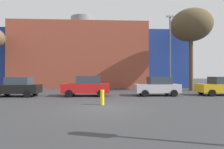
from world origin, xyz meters
TOP-DOWN VIEW (x-y plane):
  - ground_plane at (0.00, 0.00)m, footprint 200.00×200.00m
  - building_backdrop at (-3.47, 20.56)m, footprint 33.18×10.87m
  - parked_car_1 at (-7.55, 6.03)m, footprint 3.90×1.92m
  - parked_car_2 at (-1.53, 6.03)m, footprint 4.14×2.03m
  - parked_car_3 at (4.88, 6.03)m, footprint 3.94×1.94m
  - parked_car_4 at (10.81, 6.03)m, footprint 3.98×1.95m
  - bare_tree_0 at (10.76, 11.45)m, footprint 4.95×4.95m
  - bollard_yellow_0 at (-0.13, 1.08)m, footprint 0.24×0.24m
  - street_lamp at (7.21, 9.02)m, footprint 0.80×0.24m

SIDE VIEW (x-z plane):
  - ground_plane at x=0.00m, z-range 0.00..0.00m
  - bollard_yellow_0 at x=-0.13m, z-range 0.00..0.94m
  - parked_car_1 at x=-7.55m, z-range 0.00..1.69m
  - parked_car_3 at x=4.88m, z-range 0.00..1.70m
  - parked_car_4 at x=10.81m, z-range 0.00..1.72m
  - parked_car_2 at x=-1.53m, z-range -0.01..1.79m
  - building_backdrop at x=-3.47m, z-range -1.12..10.52m
  - street_lamp at x=7.21m, z-range 0.53..8.93m
  - bare_tree_0 at x=10.76m, z-range 2.96..12.98m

